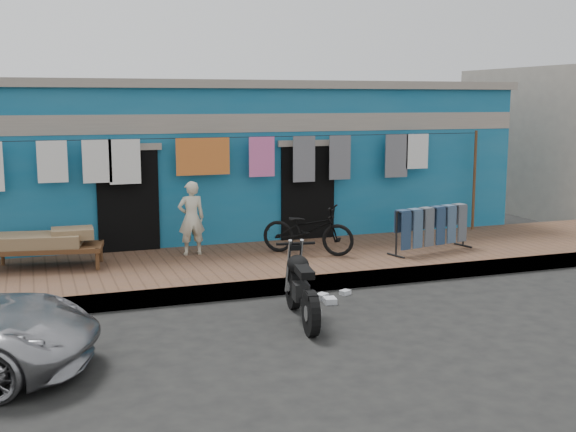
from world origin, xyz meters
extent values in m
plane|color=black|center=(0.00, 0.00, 0.00)|extent=(80.00, 80.00, 0.00)
cube|color=brown|center=(0.00, 3.00, 0.12)|extent=(28.00, 3.00, 0.25)
cube|color=gray|center=(0.00, 1.55, 0.12)|extent=(28.00, 0.10, 0.25)
cube|color=#125D88|center=(0.00, 7.00, 1.60)|extent=(12.00, 5.00, 3.20)
cube|color=#9E9384|center=(0.00, 4.56, 2.55)|extent=(12.00, 0.14, 0.35)
cube|color=#9E9384|center=(0.00, 7.00, 3.28)|extent=(12.20, 5.20, 0.16)
cube|color=black|center=(-2.20, 4.48, 1.05)|extent=(1.10, 0.10, 2.10)
cube|color=black|center=(1.30, 4.48, 1.05)|extent=(1.10, 0.10, 2.10)
cylinder|color=brown|center=(5.00, 4.25, 1.30)|extent=(0.06, 0.06, 2.10)
cylinder|color=black|center=(0.00, 4.25, 2.30)|extent=(10.00, 0.01, 0.01)
cube|color=silver|center=(-3.48, 4.25, 1.94)|extent=(0.50, 0.02, 0.72)
cube|color=silver|center=(-2.74, 4.25, 1.92)|extent=(0.50, 0.02, 0.75)
cube|color=silver|center=(-2.26, 4.25, 1.90)|extent=(0.55, 0.02, 0.79)
cube|color=#CC4C26|center=(-0.85, 4.25, 1.96)|extent=(1.00, 0.02, 0.68)
cube|color=#D961A3|center=(0.28, 4.25, 1.92)|extent=(0.50, 0.02, 0.75)
cube|color=slate|center=(1.14, 4.25, 1.86)|extent=(0.45, 0.02, 0.89)
cube|color=slate|center=(1.89, 4.25, 1.87)|extent=(0.45, 0.02, 0.87)
cube|color=slate|center=(3.13, 4.25, 1.87)|extent=(0.50, 0.02, 0.87)
cube|color=silver|center=(3.61, 4.25, 1.95)|extent=(0.50, 0.02, 0.71)
imported|color=beige|center=(-1.20, 3.75, 0.91)|extent=(0.48, 0.33, 1.32)
imported|color=black|center=(0.78, 3.11, 0.79)|extent=(1.68, 1.50, 1.08)
cube|color=silver|center=(0.66, 1.20, 0.03)|extent=(0.20, 0.18, 0.07)
cube|color=silver|center=(0.21, 1.06, 0.05)|extent=(0.23, 0.21, 0.09)
cube|color=silver|center=(0.24, 0.83, 0.04)|extent=(0.20, 0.24, 0.09)
camera|label=1|loc=(-3.84, -8.71, 2.99)|focal=45.00mm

